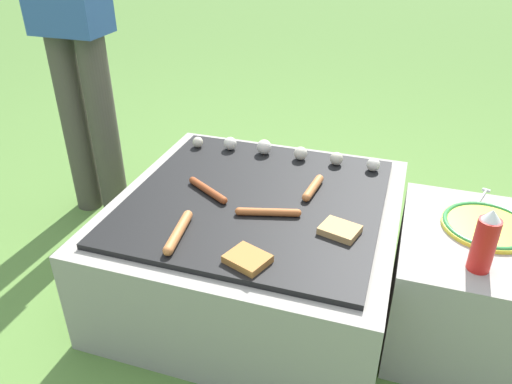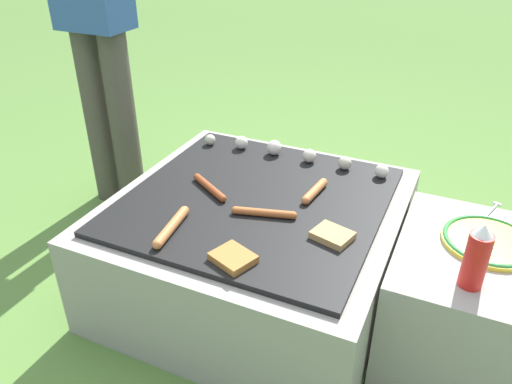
# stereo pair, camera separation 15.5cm
# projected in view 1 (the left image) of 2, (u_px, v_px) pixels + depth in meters

# --- Properties ---
(ground_plane) EXTENTS (14.00, 14.00, 0.00)m
(ground_plane) POSITION_uv_depth(u_px,v_px,m) (256.00, 287.00, 1.75)
(ground_plane) COLOR #567F38
(grill) EXTENTS (0.88, 0.88, 0.36)m
(grill) POSITION_uv_depth(u_px,v_px,m) (256.00, 245.00, 1.66)
(grill) COLOR #9E998E
(grill) RESTS_ON ground_plane
(side_ledge) EXTENTS (0.46, 0.51, 0.36)m
(side_ledge) POSITION_uv_depth(u_px,v_px,m) (473.00, 288.00, 1.47)
(side_ledge) COLOR #9E998E
(side_ledge) RESTS_ON ground_plane
(sausage_front_center) EXTENTS (0.04, 0.16, 0.03)m
(sausage_front_center) POSITION_uv_depth(u_px,v_px,m) (313.00, 188.00, 1.59)
(sausage_front_center) COLOR #C6753D
(sausage_front_center) RESTS_ON grill
(sausage_front_right) EXTENTS (0.17, 0.11, 0.02)m
(sausage_front_right) POSITION_uv_depth(u_px,v_px,m) (208.00, 190.00, 1.58)
(sausage_front_right) COLOR #93421E
(sausage_front_right) RESTS_ON grill
(sausage_back_center) EXTENTS (0.19, 0.07, 0.02)m
(sausage_back_center) POSITION_uv_depth(u_px,v_px,m) (268.00, 212.00, 1.47)
(sausage_back_center) COLOR #B7602D
(sausage_back_center) RESTS_ON grill
(sausage_back_right) EXTENTS (0.05, 0.20, 0.03)m
(sausage_back_right) POSITION_uv_depth(u_px,v_px,m) (178.00, 232.00, 1.38)
(sausage_back_right) COLOR #C6753D
(sausage_back_right) RESTS_ON grill
(bread_slice_left) EXTENTS (0.13, 0.12, 0.02)m
(bread_slice_left) POSITION_uv_depth(u_px,v_px,m) (248.00, 259.00, 1.28)
(bread_slice_left) COLOR #B27033
(bread_slice_left) RESTS_ON grill
(bread_slice_center) EXTENTS (0.12, 0.11, 0.02)m
(bread_slice_center) POSITION_uv_depth(u_px,v_px,m) (340.00, 230.00, 1.39)
(bread_slice_center) COLOR tan
(bread_slice_center) RESTS_ON grill
(mushroom_row) EXTENTS (0.70, 0.07, 0.05)m
(mushroom_row) POSITION_uv_depth(u_px,v_px,m) (283.00, 151.00, 1.80)
(mushroom_row) COLOR beige
(mushroom_row) RESTS_ON grill
(plate_colorful) EXTENTS (0.25, 0.25, 0.02)m
(plate_colorful) POSITION_uv_depth(u_px,v_px,m) (487.00, 225.00, 1.42)
(plate_colorful) COLOR yellow
(plate_colorful) RESTS_ON side_ledge
(condiment_bottle) EXTENTS (0.06, 0.06, 0.17)m
(condiment_bottle) POSITION_uv_depth(u_px,v_px,m) (485.00, 242.00, 1.22)
(condiment_bottle) COLOR red
(condiment_bottle) RESTS_ON side_ledge
(fork_utensil) EXTENTS (0.08, 0.20, 0.01)m
(fork_utensil) POSITION_uv_depth(u_px,v_px,m) (479.00, 201.00, 1.54)
(fork_utensil) COLOR silver
(fork_utensil) RESTS_ON side_ledge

